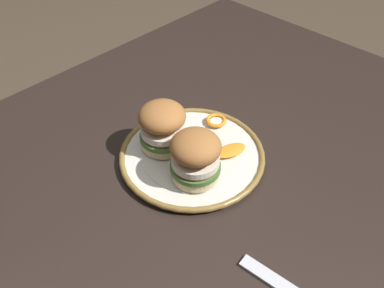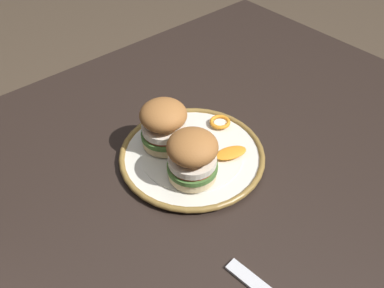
# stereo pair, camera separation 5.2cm
# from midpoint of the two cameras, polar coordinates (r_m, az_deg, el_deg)

# --- Properties ---
(dining_table) EXTENTS (1.36, 1.06, 0.73)m
(dining_table) POSITION_cam_midpoint_polar(r_m,az_deg,el_deg) (0.84, 3.08, -8.97)
(dining_table) COLOR black
(dining_table) RESTS_ON ground
(dinner_plate) EXTENTS (0.30, 0.30, 0.02)m
(dinner_plate) POSITION_cam_midpoint_polar(r_m,az_deg,el_deg) (0.81, 1.83, -1.64)
(dinner_plate) COLOR silver
(dinner_plate) RESTS_ON dining_table
(sandwich_half_left) EXTENTS (0.11, 0.11, 0.10)m
(sandwich_half_left) POSITION_cam_midpoint_polar(r_m,az_deg,el_deg) (0.72, 2.11, -1.82)
(sandwich_half_left) COLOR beige
(sandwich_half_left) RESTS_ON dinner_plate
(sandwich_half_right) EXTENTS (0.12, 0.12, 0.10)m
(sandwich_half_right) POSITION_cam_midpoint_polar(r_m,az_deg,el_deg) (0.79, -2.18, 2.87)
(sandwich_half_right) COLOR beige
(sandwich_half_right) RESTS_ON dinner_plate
(orange_peel_curled) EXTENTS (0.05, 0.05, 0.01)m
(orange_peel_curled) POSITION_cam_midpoint_polar(r_m,az_deg,el_deg) (0.87, 5.75, 3.11)
(orange_peel_curled) COLOR orange
(orange_peel_curled) RESTS_ON dinner_plate
(orange_peel_strip_long) EXTENTS (0.07, 0.05, 0.01)m
(orange_peel_strip_long) POSITION_cam_midpoint_polar(r_m,az_deg,el_deg) (0.80, 7.51, -1.36)
(orange_peel_strip_long) COLOR orange
(orange_peel_strip_long) RESTS_ON dinner_plate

